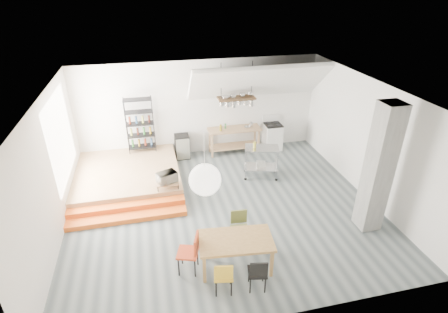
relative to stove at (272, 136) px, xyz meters
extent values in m
plane|color=#4B5457|center=(-2.50, -3.16, -0.48)|extent=(8.00, 8.00, 0.00)
cube|color=silver|center=(-2.50, 0.34, 1.12)|extent=(8.00, 0.04, 3.20)
cube|color=silver|center=(-6.50, -3.16, 1.12)|extent=(0.04, 7.00, 3.20)
cube|color=silver|center=(1.50, -3.16, 1.12)|extent=(0.04, 7.00, 3.20)
cube|color=white|center=(-2.50, -3.16, 2.72)|extent=(8.00, 7.00, 0.02)
cube|color=white|center=(-0.70, -0.26, 2.07)|extent=(4.40, 1.44, 1.32)
cube|color=white|center=(-6.48, -1.66, 1.32)|extent=(0.02, 2.50, 2.20)
cube|color=#9E7C4F|center=(-5.00, -1.16, -0.28)|extent=(3.00, 3.00, 0.40)
cube|color=orange|center=(-5.00, -3.11, -0.41)|extent=(3.00, 0.35, 0.13)
cube|color=orange|center=(-5.00, -2.76, -0.35)|extent=(3.00, 0.35, 0.27)
cube|color=slate|center=(0.80, -4.66, 1.12)|extent=(0.50, 0.50, 3.20)
cube|color=#9E7C4F|center=(-1.40, -0.01, 0.40)|extent=(1.80, 0.60, 0.06)
cube|color=#9E7C4F|center=(-1.40, -0.01, -0.23)|extent=(1.70, 0.55, 0.04)
cube|color=#9E7C4F|center=(-0.58, 0.21, -0.05)|extent=(0.06, 0.06, 0.86)
cube|color=#9E7C4F|center=(-2.22, 0.21, -0.05)|extent=(0.06, 0.06, 0.86)
cube|color=#9E7C4F|center=(-0.58, -0.23, -0.05)|extent=(0.06, 0.06, 0.86)
cube|color=#9E7C4F|center=(-2.22, -0.23, -0.05)|extent=(0.06, 0.06, 0.86)
cube|color=white|center=(0.00, -0.01, -0.03)|extent=(0.60, 0.60, 0.90)
cube|color=black|center=(0.00, -0.01, 0.44)|extent=(0.58, 0.58, 0.03)
cube|color=white|center=(0.00, 0.27, 0.57)|extent=(0.60, 0.05, 0.25)
cylinder|color=black|center=(0.14, 0.13, 0.46)|extent=(0.18, 0.18, 0.02)
cylinder|color=black|center=(-0.14, 0.13, 0.46)|extent=(0.18, 0.18, 0.02)
cylinder|color=black|center=(0.14, -0.15, 0.46)|extent=(0.18, 0.18, 0.02)
cylinder|color=black|center=(-0.14, -0.15, 0.46)|extent=(0.18, 0.18, 0.02)
cube|color=#452E1B|center=(-1.40, -0.21, 1.57)|extent=(1.20, 0.50, 0.05)
cylinder|color=black|center=(-1.90, -0.21, 2.14)|extent=(0.02, 0.02, 1.15)
cylinder|color=black|center=(-0.90, -0.21, 2.14)|extent=(0.02, 0.02, 1.15)
cylinder|color=silver|center=(-1.90, -0.26, 1.43)|extent=(0.16, 0.16, 0.12)
cylinder|color=silver|center=(-1.70, -0.26, 1.41)|extent=(0.20, 0.20, 0.16)
cylinder|color=silver|center=(-1.50, -0.26, 1.39)|extent=(0.16, 0.16, 0.20)
cylinder|color=silver|center=(-1.30, -0.26, 1.43)|extent=(0.20, 0.20, 0.12)
cylinder|color=silver|center=(-1.10, -0.26, 1.41)|extent=(0.16, 0.16, 0.16)
cylinder|color=silver|center=(-0.90, -0.26, 1.39)|extent=(0.20, 0.20, 0.20)
cylinder|color=black|center=(-4.08, 0.22, 0.82)|extent=(0.02, 0.02, 1.80)
cylinder|color=black|center=(-4.92, 0.22, 0.82)|extent=(0.02, 0.02, 1.80)
cylinder|color=black|center=(-4.08, -0.14, 0.82)|extent=(0.02, 0.02, 1.80)
cylinder|color=black|center=(-4.92, -0.14, 0.82)|extent=(0.02, 0.02, 1.80)
cube|color=black|center=(-4.50, 0.04, 0.07)|extent=(0.88, 0.38, 0.02)
cube|color=black|center=(-4.50, 0.04, 0.47)|extent=(0.88, 0.38, 0.02)
cube|color=black|center=(-4.50, 0.04, 0.87)|extent=(0.88, 0.38, 0.02)
cube|color=black|center=(-4.50, 0.04, 1.27)|extent=(0.88, 0.38, 0.02)
cube|color=black|center=(-4.50, 0.04, 1.67)|extent=(0.88, 0.38, 0.03)
cylinder|color=#348033|center=(-4.50, 0.04, 0.21)|extent=(0.07, 0.07, 0.24)
cylinder|color=#A3781B|center=(-4.50, 0.04, 0.61)|extent=(0.07, 0.07, 0.24)
cylinder|color=maroon|center=(-4.50, 0.04, 1.01)|extent=(0.07, 0.07, 0.24)
cube|color=#9E7C4F|center=(-3.90, -2.41, 0.07)|extent=(0.60, 0.40, 0.03)
cylinder|color=black|center=(-3.63, -2.24, -0.01)|extent=(0.02, 0.02, 0.13)
cylinder|color=black|center=(-4.17, -2.24, -0.01)|extent=(0.02, 0.02, 0.13)
cylinder|color=black|center=(-3.63, -2.58, -0.01)|extent=(0.02, 0.02, 0.13)
cylinder|color=black|center=(-4.17, -2.58, -0.01)|extent=(0.02, 0.02, 0.13)
sphere|color=white|center=(-3.33, -5.19, 1.72)|extent=(0.60, 0.60, 0.60)
cube|color=olive|center=(-2.73, -5.26, 0.21)|extent=(1.61, 1.02, 0.06)
cube|color=olive|center=(-2.01, -4.98, -0.15)|extent=(0.07, 0.07, 0.67)
cube|color=olive|center=(-3.37, -4.82, -0.15)|extent=(0.07, 0.07, 0.67)
cube|color=olive|center=(-2.09, -5.70, -0.15)|extent=(0.07, 0.07, 0.67)
cube|color=olive|center=(-3.45, -5.54, -0.15)|extent=(0.07, 0.07, 0.67)
cube|color=gold|center=(-3.13, -5.84, -0.07)|extent=(0.43, 0.43, 0.04)
cube|color=gold|center=(-3.16, -6.00, 0.16)|extent=(0.35, 0.10, 0.32)
cylinder|color=black|center=(-3.30, -5.96, -0.28)|extent=(0.03, 0.03, 0.40)
cylinder|color=black|center=(-3.01, -6.01, -0.28)|extent=(0.03, 0.03, 0.40)
cylinder|color=black|center=(-3.25, -5.67, -0.28)|extent=(0.03, 0.03, 0.40)
cylinder|color=black|center=(-2.96, -5.72, -0.28)|extent=(0.03, 0.03, 0.40)
cube|color=black|center=(-2.47, -5.91, -0.07)|extent=(0.43, 0.43, 0.04)
cube|color=black|center=(-2.50, -6.07, 0.15)|extent=(0.35, 0.10, 0.32)
cylinder|color=black|center=(-2.64, -6.03, -0.28)|extent=(0.03, 0.03, 0.40)
cylinder|color=black|center=(-2.35, -6.08, -0.28)|extent=(0.03, 0.03, 0.40)
cylinder|color=black|center=(-2.58, -5.74, -0.28)|extent=(0.03, 0.03, 0.40)
cylinder|color=black|center=(-2.30, -5.80, -0.28)|extent=(0.03, 0.03, 0.40)
cube|color=#5C642F|center=(-2.47, -4.67, -0.04)|extent=(0.42, 0.42, 0.04)
cube|color=#5C642F|center=(-2.46, -4.49, 0.21)|extent=(0.38, 0.07, 0.35)
cylinder|color=black|center=(-2.30, -4.52, -0.26)|extent=(0.03, 0.03, 0.43)
cylinder|color=black|center=(-2.62, -4.50, -0.26)|extent=(0.03, 0.03, 0.43)
cylinder|color=black|center=(-2.32, -4.83, -0.26)|extent=(0.03, 0.03, 0.43)
cylinder|color=black|center=(-2.64, -4.81, -0.26)|extent=(0.03, 0.03, 0.43)
cube|color=#C13D1B|center=(-3.72, -5.15, 0.00)|extent=(0.53, 0.53, 0.04)
cube|color=#C13D1B|center=(-3.54, -5.21, 0.26)|extent=(0.17, 0.40, 0.37)
cylinder|color=black|center=(-3.62, -5.36, -0.25)|extent=(0.03, 0.03, 0.47)
cylinder|color=black|center=(-3.51, -5.04, -0.25)|extent=(0.03, 0.03, 0.47)
cylinder|color=black|center=(-3.94, -5.26, -0.25)|extent=(0.03, 0.03, 0.47)
cylinder|color=black|center=(-3.83, -4.94, -0.25)|extent=(0.03, 0.03, 0.47)
cube|color=silver|center=(-1.02, -1.81, 0.49)|extent=(1.11, 0.81, 0.04)
cube|color=silver|center=(-1.02, -1.81, -0.15)|extent=(1.11, 0.81, 0.03)
cylinder|color=silver|center=(-0.50, -1.70, 0.02)|extent=(0.03, 0.03, 0.95)
sphere|color=black|center=(-0.50, -1.70, -0.44)|extent=(0.09, 0.09, 0.09)
cylinder|color=silver|center=(-1.40, -1.45, 0.02)|extent=(0.03, 0.03, 0.95)
sphere|color=black|center=(-1.40, -1.45, -0.44)|extent=(0.09, 0.09, 0.09)
cylinder|color=silver|center=(-0.64, -2.17, 0.02)|extent=(0.03, 0.03, 0.95)
sphere|color=black|center=(-0.64, -2.17, -0.44)|extent=(0.09, 0.09, 0.09)
cylinder|color=silver|center=(-1.53, -1.91, 0.02)|extent=(0.03, 0.03, 0.95)
sphere|color=black|center=(-1.53, -1.91, -0.44)|extent=(0.09, 0.09, 0.09)
cube|color=black|center=(-3.20, 0.04, -0.08)|extent=(0.47, 0.47, 0.81)
imported|color=beige|center=(-3.90, -2.41, 0.23)|extent=(0.61, 0.52, 0.28)
imported|color=silver|center=(-0.96, -0.06, 0.45)|extent=(0.21, 0.21, 0.05)
camera|label=1|loc=(-4.23, -10.63, 5.07)|focal=28.00mm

